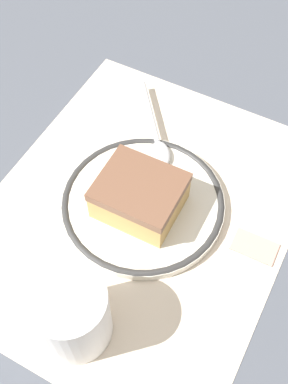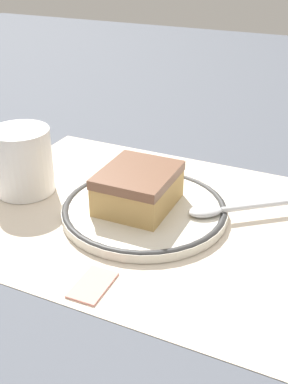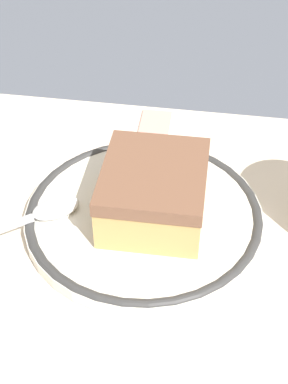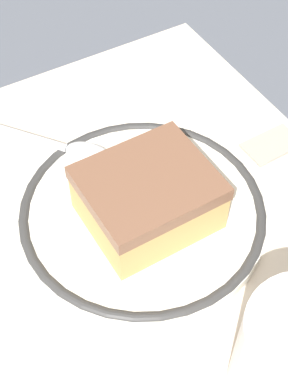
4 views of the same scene
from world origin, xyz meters
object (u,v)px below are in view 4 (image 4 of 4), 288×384
(plate, at_px, (144,211))
(sugar_packet, at_px, (272,143))
(cake_slice, at_px, (144,198))
(spoon, at_px, (58,145))

(plate, relative_size, sugar_packet, 3.85)
(plate, height_order, cake_slice, cake_slice)
(plate, relative_size, cake_slice, 2.06)
(cake_slice, height_order, spoon, cake_slice)
(cake_slice, distance_m, sugar_packet, 0.14)
(plate, distance_m, cake_slice, 0.03)
(spoon, bearing_deg, sugar_packet, 64.27)
(plate, xyz_separation_m, spoon, (-0.09, -0.03, 0.01))
(spoon, bearing_deg, cake_slice, 14.91)
(sugar_packet, bearing_deg, spoon, -115.73)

